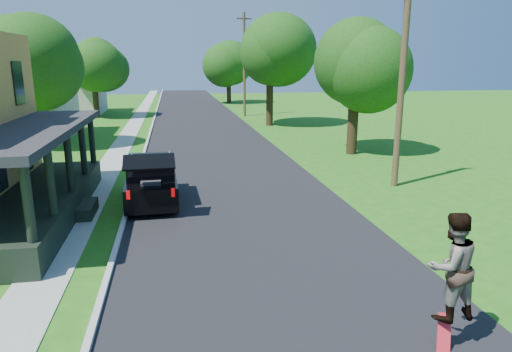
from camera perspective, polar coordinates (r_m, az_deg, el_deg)
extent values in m
plane|color=#226213|center=(11.29, 2.69, -13.10)|extent=(140.00, 140.00, 0.00)
cube|color=black|center=(30.32, -5.82, 4.14)|extent=(8.00, 120.00, 0.02)
cube|color=#B0AFAA|center=(30.28, -13.49, 3.82)|extent=(0.15, 120.00, 0.12)
cube|color=gray|center=(30.41, -16.41, 3.67)|extent=(1.30, 120.00, 0.03)
cube|color=black|center=(17.07, -25.17, -3.33)|extent=(2.40, 10.00, 0.90)
cube|color=black|center=(16.55, -26.08, 5.14)|extent=(2.60, 10.30, 0.25)
cube|color=beige|center=(35.69, -28.87, 8.03)|extent=(8.00, 8.00, 5.00)
cube|color=beige|center=(51.10, -23.32, 9.90)|extent=(8.00, 8.00, 5.00)
pyramid|color=black|center=(51.07, -23.84, 15.15)|extent=(12.78, 12.78, 2.20)
cube|color=black|center=(17.60, -12.88, -1.20)|extent=(1.93, 4.35, 0.83)
cube|color=black|center=(17.58, -12.99, 1.01)|extent=(1.74, 2.72, 0.54)
cube|color=black|center=(17.52, -13.04, 1.95)|extent=(1.78, 2.80, 0.08)
cube|color=black|center=(15.24, -13.23, 1.74)|extent=(1.69, 0.94, 0.37)
cube|color=#2E2E32|center=(16.28, -12.98, -1.37)|extent=(0.70, 0.61, 0.44)
cube|color=#B7B8BC|center=(17.54, -15.42, 2.11)|extent=(0.13, 2.37, 0.06)
cube|color=#B7B8BC|center=(17.50, -10.69, 2.35)|extent=(0.13, 2.37, 0.06)
cube|color=#990505|center=(15.50, -15.69, -2.31)|extent=(0.12, 0.06, 0.29)
cube|color=#990505|center=(15.46, -10.33, -2.05)|extent=(0.12, 0.06, 0.29)
cylinder|color=black|center=(19.08, -15.15, -1.11)|extent=(0.25, 0.67, 0.67)
cylinder|color=black|center=(19.05, -10.42, -0.87)|extent=(0.25, 0.67, 0.67)
cylinder|color=black|center=(16.36, -15.63, -3.64)|extent=(0.25, 0.67, 0.67)
cylinder|color=black|center=(16.32, -10.10, -3.37)|extent=(0.25, 0.67, 0.67)
imported|color=black|center=(9.04, 23.26, -10.33)|extent=(1.07, 0.88, 2.04)
cube|color=red|center=(9.47, 22.41, -18.25)|extent=(0.42, 0.44, 0.86)
cylinder|color=black|center=(30.96, -25.74, 6.05)|extent=(0.65, 0.65, 3.22)
sphere|color=#2F621A|center=(30.76, -26.44, 12.53)|extent=(6.54, 6.54, 5.71)
sphere|color=#2F621A|center=(30.44, -25.99, 14.98)|extent=(5.67, 5.67, 4.95)
sphere|color=#2F621A|center=(31.23, -27.43, 13.59)|extent=(5.81, 5.81, 5.07)
cylinder|color=black|center=(46.54, -19.38, 8.89)|extent=(0.55, 0.55, 3.29)
sphere|color=#2F621A|center=(46.41, -19.71, 12.79)|extent=(4.82, 4.82, 4.60)
sphere|color=#2F621A|center=(46.10, -19.37, 14.09)|extent=(4.18, 4.18, 3.99)
sphere|color=#2F621A|center=(46.84, -20.29, 13.37)|extent=(4.28, 4.28, 4.09)
cylinder|color=black|center=(26.87, 11.97, 6.04)|extent=(0.64, 0.64, 3.14)
sphere|color=#2F621A|center=(26.63, 12.31, 12.59)|extent=(4.84, 4.84, 4.50)
sphere|color=#2F621A|center=(26.47, 13.55, 14.69)|extent=(4.20, 4.20, 3.90)
sphere|color=#2F621A|center=(26.88, 10.98, 13.73)|extent=(4.31, 4.31, 4.00)
cylinder|color=black|center=(38.52, 1.71, 9.00)|extent=(0.65, 0.65, 3.61)
sphere|color=#2F621A|center=(38.38, 1.75, 14.62)|extent=(6.72, 6.72, 5.90)
sphere|color=#2F621A|center=(38.14, 2.44, 16.58)|extent=(5.82, 5.82, 5.11)
sphere|color=#2F621A|center=(38.78, 0.94, 15.58)|extent=(5.97, 5.97, 5.24)
cylinder|color=black|center=(60.47, -3.41, 10.52)|extent=(0.70, 0.70, 3.05)
sphere|color=#2F621A|center=(60.36, -3.46, 13.81)|extent=(7.20, 7.20, 5.82)
sphere|color=#2F621A|center=(60.25, -3.00, 15.05)|extent=(6.24, 6.24, 5.05)
sphere|color=#2F621A|center=(60.55, -4.08, 14.41)|extent=(6.40, 6.40, 5.18)
cylinder|color=#4A3122|center=(19.85, 17.76, 11.04)|extent=(0.33, 0.33, 8.69)
cylinder|color=#4A3122|center=(45.43, -1.47, 13.65)|extent=(0.30, 0.30, 9.77)
cube|color=#4A3122|center=(45.61, -1.51, 19.07)|extent=(1.53, 0.48, 0.12)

